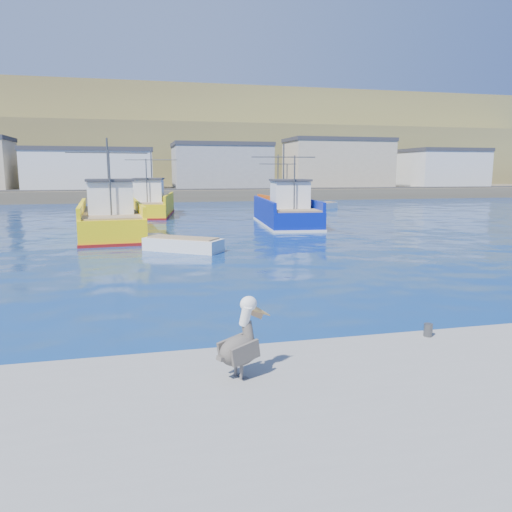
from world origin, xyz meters
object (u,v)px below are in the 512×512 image
Objects in this scene: trawler_blue at (286,212)px; pelican at (241,343)px; trawler_yellow_b at (151,205)px; boat_orange at (281,202)px; trawler_yellow_a at (111,219)px; skiff_far at (323,206)px; skiff_mid at (183,246)px.

trawler_blue is 7.43× the size of pelican.
trawler_yellow_b is 7.36× the size of pelican.
pelican is at bearing -108.40° from trawler_blue.
boat_orange is (13.53, 1.40, -0.00)m from trawler_yellow_b.
trawler_yellow_a is at bearing -166.04° from trawler_blue.
trawler_yellow_b is 20.05m from skiff_far.
skiff_far is (9.29, 16.12, -0.74)m from trawler_blue.
trawler_yellow_b is at bearing 78.27° from trawler_yellow_a.
trawler_yellow_a is 9.00m from skiff_mid.
trawler_yellow_a is at bearing 117.07° from skiff_mid.
boat_orange is (3.31, 12.97, -0.01)m from trawler_blue.
skiff_mid is at bearing -117.33° from boat_orange.
trawler_yellow_b reaches higher than skiff_mid.
trawler_yellow_b is at bearing -174.09° from boat_orange.
pelican is (-9.82, -29.52, 0.13)m from trawler_blue.
trawler_yellow_b is 13.60m from boat_orange.
trawler_blue is 1.42× the size of boat_orange.
trawler_yellow_a is at bearing -135.59° from boat_orange.
trawler_blue is at bearing 50.72° from skiff_mid.
trawler_yellow_b is at bearing 92.48° from skiff_mid.
pelican reaches higher than skiff_mid.
pelican is at bearing -112.72° from skiff_far.
skiff_far is (22.61, 19.43, -0.78)m from trawler_yellow_a.
boat_orange is 5.22× the size of pelican.
trawler_yellow_a reaches higher than trawler_yellow_b.
trawler_yellow_b is at bearing 131.45° from trawler_blue.
trawler_yellow_a reaches higher than pelican.
trawler_blue is 14.60m from skiff_mid.
trawler_blue is at bearing 71.60° from pelican.
pelican reaches higher than skiff_far.
trawler_yellow_b is 22.90m from skiff_mid.
skiff_mid is (4.08, -7.98, -0.77)m from trawler_yellow_a.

